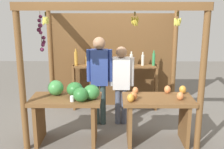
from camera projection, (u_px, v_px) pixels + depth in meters
name	position (u px, v px, depth m)	size (l,w,h in m)	color
ground_plane	(112.00, 123.00, 5.53)	(12.00, 12.00, 0.00)	slate
market_stall	(112.00, 51.00, 5.61)	(2.88, 2.13, 2.32)	brown
fruit_counter_left	(70.00, 103.00, 4.63)	(1.20, 0.67, 1.05)	brown
fruit_counter_right	(157.00, 110.00, 4.65)	(1.16, 0.65, 0.94)	brown
bottle_shelf_unit	(114.00, 74.00, 6.06)	(1.84, 0.22, 1.36)	brown
vendor_man	(99.00, 73.00, 5.24)	(0.48, 0.23, 1.71)	#2D4141
vendor_woman	(121.00, 79.00, 5.29)	(0.48, 0.21, 1.53)	#4F576C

